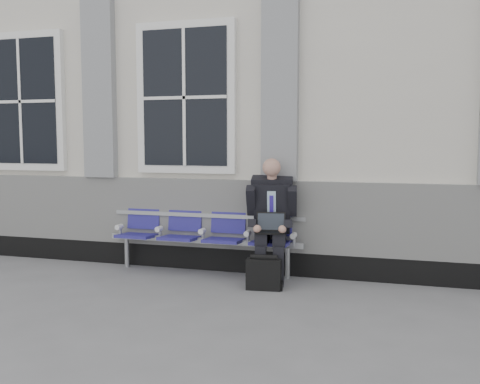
% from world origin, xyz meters
% --- Properties ---
extents(ground, '(70.00, 70.00, 0.00)m').
position_xyz_m(ground, '(0.00, 0.00, 0.00)').
color(ground, slate).
rests_on(ground, ground).
extents(station_building, '(14.40, 4.40, 4.49)m').
position_xyz_m(station_building, '(-0.02, 3.47, 2.22)').
color(station_building, beige).
rests_on(station_building, ground).
extents(bench, '(2.60, 0.47, 0.91)m').
position_xyz_m(bench, '(0.64, 1.32, 0.55)').
color(bench, '#9EA0A3').
rests_on(bench, ground).
extents(businessman, '(0.64, 0.86, 1.49)m').
position_xyz_m(businessman, '(1.56, 1.19, 0.80)').
color(businessman, black).
rests_on(businessman, ground).
extents(briefcase, '(0.41, 0.21, 0.40)m').
position_xyz_m(briefcase, '(1.57, 0.75, 0.19)').
color(briefcase, black).
rests_on(briefcase, ground).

